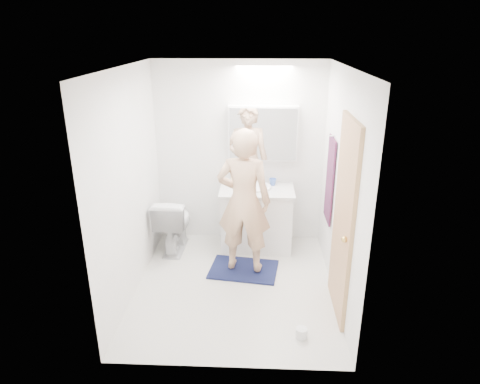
# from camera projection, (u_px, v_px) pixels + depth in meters

# --- Properties ---
(floor) EXTENTS (2.50, 2.50, 0.00)m
(floor) POSITION_uv_depth(u_px,v_px,m) (235.00, 286.00, 4.83)
(floor) COLOR silver
(floor) RESTS_ON ground
(ceiling) EXTENTS (2.50, 2.50, 0.00)m
(ceiling) POSITION_uv_depth(u_px,v_px,m) (233.00, 67.00, 3.98)
(ceiling) COLOR white
(ceiling) RESTS_ON floor
(wall_back) EXTENTS (2.50, 0.00, 2.50)m
(wall_back) POSITION_uv_depth(u_px,v_px,m) (240.00, 154.00, 5.57)
(wall_back) COLOR white
(wall_back) RESTS_ON floor
(wall_front) EXTENTS (2.50, 0.00, 2.50)m
(wall_front) POSITION_uv_depth(u_px,v_px,m) (225.00, 244.00, 3.24)
(wall_front) COLOR white
(wall_front) RESTS_ON floor
(wall_left) EXTENTS (0.00, 2.50, 2.50)m
(wall_left) POSITION_uv_depth(u_px,v_px,m) (130.00, 185.00, 4.45)
(wall_left) COLOR white
(wall_left) RESTS_ON floor
(wall_right) EXTENTS (0.00, 2.50, 2.50)m
(wall_right) POSITION_uv_depth(u_px,v_px,m) (341.00, 189.00, 4.36)
(wall_right) COLOR white
(wall_right) RESTS_ON floor
(vanity_cabinet) EXTENTS (0.90, 0.55, 0.78)m
(vanity_cabinet) POSITION_uv_depth(u_px,v_px,m) (257.00, 220.00, 5.58)
(vanity_cabinet) COLOR white
(vanity_cabinet) RESTS_ON floor
(countertop) EXTENTS (0.95, 0.58, 0.04)m
(countertop) POSITION_uv_depth(u_px,v_px,m) (257.00, 191.00, 5.44)
(countertop) COLOR silver
(countertop) RESTS_ON vanity_cabinet
(sink_basin) EXTENTS (0.36, 0.36, 0.03)m
(sink_basin) POSITION_uv_depth(u_px,v_px,m) (257.00, 187.00, 5.45)
(sink_basin) COLOR white
(sink_basin) RESTS_ON countertop
(faucet) EXTENTS (0.02, 0.02, 0.16)m
(faucet) POSITION_uv_depth(u_px,v_px,m) (257.00, 178.00, 5.61)
(faucet) COLOR silver
(faucet) RESTS_ON countertop
(medicine_cabinet) EXTENTS (0.88, 0.14, 0.70)m
(medicine_cabinet) POSITION_uv_depth(u_px,v_px,m) (263.00, 133.00, 5.38)
(medicine_cabinet) COLOR white
(medicine_cabinet) RESTS_ON wall_back
(mirror_panel) EXTENTS (0.84, 0.01, 0.66)m
(mirror_panel) POSITION_uv_depth(u_px,v_px,m) (263.00, 135.00, 5.31)
(mirror_panel) COLOR silver
(mirror_panel) RESTS_ON medicine_cabinet
(toilet) EXTENTS (0.44, 0.74, 0.74)m
(toilet) POSITION_uv_depth(u_px,v_px,m) (174.00, 223.00, 5.53)
(toilet) COLOR silver
(toilet) RESTS_ON floor
(bath_rug) EXTENTS (0.87, 0.65, 0.02)m
(bath_rug) POSITION_uv_depth(u_px,v_px,m) (244.00, 269.00, 5.14)
(bath_rug) COLOR #141640
(bath_rug) RESTS_ON floor
(person) EXTENTS (0.67, 0.49, 1.70)m
(person) POSITION_uv_depth(u_px,v_px,m) (244.00, 202.00, 4.82)
(person) COLOR tan
(person) RESTS_ON bath_rug
(door) EXTENTS (0.04, 0.80, 2.00)m
(door) POSITION_uv_depth(u_px,v_px,m) (343.00, 221.00, 4.10)
(door) COLOR tan
(door) RESTS_ON wall_right
(door_knob) EXTENTS (0.06, 0.06, 0.06)m
(door_knob) POSITION_uv_depth(u_px,v_px,m) (345.00, 239.00, 3.84)
(door_knob) COLOR gold
(door_knob) RESTS_ON door
(towel) EXTENTS (0.02, 0.42, 1.00)m
(towel) POSITION_uv_depth(u_px,v_px,m) (330.00, 180.00, 4.91)
(towel) COLOR #14223F
(towel) RESTS_ON wall_right
(towel_hook) EXTENTS (0.07, 0.02, 0.02)m
(towel_hook) POSITION_uv_depth(u_px,v_px,m) (332.00, 136.00, 4.72)
(towel_hook) COLOR silver
(towel_hook) RESTS_ON wall_right
(soap_bottle_a) EXTENTS (0.11, 0.11, 0.21)m
(soap_bottle_a) POSITION_uv_depth(u_px,v_px,m) (233.00, 177.00, 5.55)
(soap_bottle_a) COLOR beige
(soap_bottle_a) RESTS_ON countertop
(soap_bottle_b) EXTENTS (0.09, 0.09, 0.17)m
(soap_bottle_b) POSITION_uv_depth(u_px,v_px,m) (248.00, 178.00, 5.57)
(soap_bottle_b) COLOR #61A5D1
(soap_bottle_b) RESTS_ON countertop
(toothbrush_cup) EXTENTS (0.10, 0.10, 0.09)m
(toothbrush_cup) POSITION_uv_depth(u_px,v_px,m) (273.00, 182.00, 5.55)
(toothbrush_cup) COLOR #436ACA
(toothbrush_cup) RESTS_ON countertop
(toilet_paper_roll) EXTENTS (0.11, 0.11, 0.10)m
(toilet_paper_roll) POSITION_uv_depth(u_px,v_px,m) (301.00, 333.00, 4.00)
(toilet_paper_roll) COLOR white
(toilet_paper_roll) RESTS_ON floor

